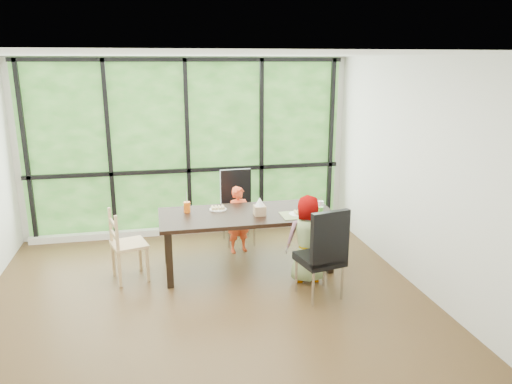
# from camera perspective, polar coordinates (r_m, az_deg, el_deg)

# --- Properties ---
(ground) EXTENTS (5.00, 5.00, 0.00)m
(ground) POSITION_cam_1_polar(r_m,az_deg,el_deg) (5.81, -5.89, -11.85)
(ground) COLOR black
(ground) RESTS_ON ground
(back_wall) EXTENTS (5.00, 0.00, 5.00)m
(back_wall) POSITION_cam_1_polar(r_m,az_deg,el_deg) (7.53, -8.06, 5.23)
(back_wall) COLOR silver
(back_wall) RESTS_ON ground
(foliage_backdrop) EXTENTS (4.80, 0.02, 2.65)m
(foliage_backdrop) POSITION_cam_1_polar(r_m,az_deg,el_deg) (7.51, -8.05, 5.20)
(foliage_backdrop) COLOR #224818
(foliage_backdrop) RESTS_ON back_wall
(window_mullions) EXTENTS (4.80, 0.06, 2.65)m
(window_mullions) POSITION_cam_1_polar(r_m,az_deg,el_deg) (7.47, -8.03, 5.15)
(window_mullions) COLOR black
(window_mullions) RESTS_ON back_wall
(window_sill) EXTENTS (4.80, 0.12, 0.10)m
(window_sill) POSITION_cam_1_polar(r_m,az_deg,el_deg) (7.76, -7.65, -4.39)
(window_sill) COLOR silver
(window_sill) RESTS_ON ground
(dining_table) EXTENTS (2.30, 1.15, 0.75)m
(dining_table) POSITION_cam_1_polar(r_m,az_deg,el_deg) (6.32, -1.08, -5.73)
(dining_table) COLOR black
(dining_table) RESTS_ON ground
(chair_window_leather) EXTENTS (0.48, 0.48, 1.08)m
(chair_window_leather) POSITION_cam_1_polar(r_m,az_deg,el_deg) (7.13, -2.06, -1.89)
(chair_window_leather) COLOR black
(chair_window_leather) RESTS_ON ground
(chair_interior_leather) EXTENTS (0.55, 0.55, 1.08)m
(chair_interior_leather) POSITION_cam_1_polar(r_m,az_deg,el_deg) (5.56, 7.52, -7.05)
(chair_interior_leather) COLOR black
(chair_interior_leather) RESTS_ON ground
(chair_end_beech) EXTENTS (0.50, 0.51, 0.90)m
(chair_end_beech) POSITION_cam_1_polar(r_m,az_deg,el_deg) (6.19, -14.73, -5.98)
(chair_end_beech) COLOR tan
(chair_end_beech) RESTS_ON ground
(child_toddler) EXTENTS (0.39, 0.31, 0.95)m
(child_toddler) POSITION_cam_1_polar(r_m,az_deg,el_deg) (6.82, -2.01, -3.25)
(child_toddler) COLOR #F34D24
(child_toddler) RESTS_ON ground
(child_older) EXTENTS (0.57, 0.41, 1.09)m
(child_older) POSITION_cam_1_polar(r_m,az_deg,el_deg) (5.93, 6.18, -5.53)
(child_older) COLOR slate
(child_older) RESTS_ON ground
(placemat) EXTENTS (0.46, 0.34, 0.01)m
(placemat) POSITION_cam_1_polar(r_m,az_deg,el_deg) (6.14, 5.13, -2.70)
(placemat) COLOR tan
(placemat) RESTS_ON dining_table
(plate_far) EXTENTS (0.22, 0.22, 0.01)m
(plate_far) POSITION_cam_1_polar(r_m,az_deg,el_deg) (6.35, -4.49, -2.05)
(plate_far) COLOR white
(plate_far) RESTS_ON dining_table
(plate_near) EXTENTS (0.23, 0.23, 0.01)m
(plate_near) POSITION_cam_1_polar(r_m,az_deg,el_deg) (6.15, 4.95, -2.61)
(plate_near) COLOR white
(plate_near) RESTS_ON dining_table
(orange_cup) EXTENTS (0.09, 0.09, 0.14)m
(orange_cup) POSITION_cam_1_polar(r_m,az_deg,el_deg) (6.28, -8.13, -1.77)
(orange_cup) COLOR orange
(orange_cup) RESTS_ON dining_table
(green_cup) EXTENTS (0.07, 0.07, 0.11)m
(green_cup) POSITION_cam_1_polar(r_m,az_deg,el_deg) (6.14, 7.59, -2.25)
(green_cup) COLOR green
(green_cup) RESTS_ON dining_table
(white_mug) EXTENTS (0.08, 0.08, 0.08)m
(white_mug) POSITION_cam_1_polar(r_m,az_deg,el_deg) (6.51, 7.64, -1.40)
(white_mug) COLOR white
(white_mug) RESTS_ON dining_table
(tissue_box) EXTENTS (0.14, 0.14, 0.12)m
(tissue_box) POSITION_cam_1_polar(r_m,az_deg,el_deg) (6.10, 0.43, -2.18)
(tissue_box) COLOR tan
(tissue_box) RESTS_ON dining_table
(crepe_rolls_far) EXTENTS (0.20, 0.12, 0.04)m
(crepe_rolls_far) POSITION_cam_1_polar(r_m,az_deg,el_deg) (6.34, -4.50, -1.83)
(crepe_rolls_far) COLOR tan
(crepe_rolls_far) RESTS_ON plate_far
(crepe_rolls_near) EXTENTS (0.10, 0.12, 0.04)m
(crepe_rolls_near) POSITION_cam_1_polar(r_m,az_deg,el_deg) (6.15, 4.96, -2.39)
(crepe_rolls_near) COLOR tan
(crepe_rolls_near) RESTS_ON plate_near
(straw_white) EXTENTS (0.01, 0.04, 0.20)m
(straw_white) POSITION_cam_1_polar(r_m,az_deg,el_deg) (6.24, -8.17, -0.82)
(straw_white) COLOR white
(straw_white) RESTS_ON orange_cup
(straw_pink) EXTENTS (0.01, 0.04, 0.20)m
(straw_pink) POSITION_cam_1_polar(r_m,az_deg,el_deg) (6.11, 7.62, -1.40)
(straw_pink) COLOR pink
(straw_pink) RESTS_ON green_cup
(tissue) EXTENTS (0.12, 0.12, 0.11)m
(tissue) POSITION_cam_1_polar(r_m,az_deg,el_deg) (6.07, 0.44, -1.14)
(tissue) COLOR white
(tissue) RESTS_ON tissue_box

